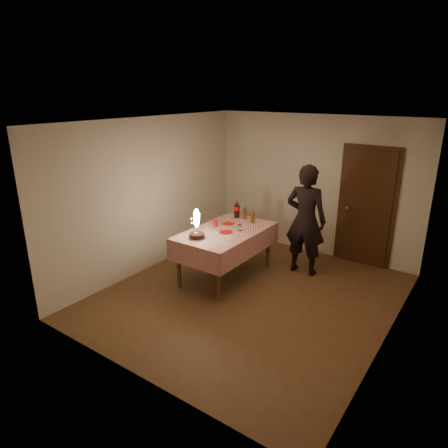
# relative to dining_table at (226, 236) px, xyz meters

# --- Properties ---
(ground) EXTENTS (4.00, 4.50, 0.01)m
(ground) POSITION_rel_dining_table_xyz_m (0.68, -0.34, -0.72)
(ground) COLOR brown
(ground) RESTS_ON ground
(room_shell) EXTENTS (4.04, 4.54, 2.62)m
(room_shell) POSITION_rel_dining_table_xyz_m (0.72, -0.27, 0.93)
(room_shell) COLOR beige
(room_shell) RESTS_ON ground
(dining_table) EXTENTS (1.02, 1.72, 0.83)m
(dining_table) POSITION_rel_dining_table_xyz_m (0.00, 0.00, 0.00)
(dining_table) COLOR brown
(dining_table) RESTS_ON ground
(birthday_cake) EXTENTS (0.29, 0.29, 0.47)m
(birthday_cake) POSITION_rel_dining_table_xyz_m (-0.15, -0.56, 0.25)
(birthday_cake) COLOR white
(birthday_cake) RESTS_ON dining_table
(red_plate) EXTENTS (0.22, 0.22, 0.01)m
(red_plate) POSITION_rel_dining_table_xyz_m (0.06, -0.09, 0.11)
(red_plate) COLOR #B7100C
(red_plate) RESTS_ON dining_table
(red_cup) EXTENTS (0.08, 0.08, 0.10)m
(red_cup) POSITION_rel_dining_table_xyz_m (-0.26, 0.06, 0.16)
(red_cup) COLOR #B10C14
(red_cup) RESTS_ON dining_table
(clear_cup) EXTENTS (0.07, 0.07, 0.09)m
(clear_cup) POSITION_rel_dining_table_xyz_m (0.19, 0.13, 0.15)
(clear_cup) COLOR white
(clear_cup) RESTS_ON dining_table
(napkin_stack) EXTENTS (0.15, 0.15, 0.02)m
(napkin_stack) POSITION_rel_dining_table_xyz_m (-0.14, 0.27, 0.12)
(napkin_stack) COLOR red
(napkin_stack) RESTS_ON dining_table
(cola_bottle) EXTENTS (0.10, 0.10, 0.32)m
(cola_bottle) POSITION_rel_dining_table_xyz_m (-0.23, 0.67, 0.26)
(cola_bottle) COLOR black
(cola_bottle) RESTS_ON dining_table
(amber_bottle_left) EXTENTS (0.06, 0.06, 0.25)m
(amber_bottle_left) POSITION_rel_dining_table_xyz_m (-0.07, 0.67, 0.23)
(amber_bottle_left) COLOR #602F10
(amber_bottle_left) RESTS_ON dining_table
(amber_bottle_right) EXTENTS (0.06, 0.06, 0.25)m
(amber_bottle_right) POSITION_rel_dining_table_xyz_m (0.16, 0.57, 0.23)
(amber_bottle_right) COLOR #602F10
(amber_bottle_right) RESTS_ON dining_table
(photographer) EXTENTS (0.72, 0.50, 1.88)m
(photographer) POSITION_rel_dining_table_xyz_m (0.98, 0.93, 0.22)
(photographer) COLOR black
(photographer) RESTS_ON ground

